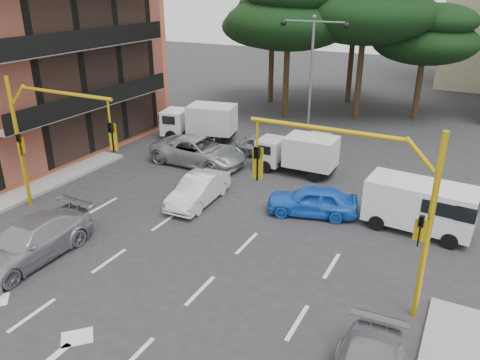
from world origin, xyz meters
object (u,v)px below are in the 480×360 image
object	(u,v)px
car_white_hatch	(198,190)
signal_mast_left	(44,130)
signal_mast_right	(369,191)
box_truck_a	(199,122)
box_truck_b	(297,154)
car_blue_compact	(312,200)
car_silver_cross_b	(266,147)
car_silver_wagon	(30,241)
van_white	(419,207)
car_silver_cross_a	(199,151)
street_lamp_center	(312,59)

from	to	relation	value
car_white_hatch	signal_mast_left	bearing A→B (deg)	-145.86
signal_mast_right	box_truck_a	bearing A→B (deg)	138.46
box_truck_a	box_truck_b	bearing A→B (deg)	-119.95
signal_mast_left	box_truck_b	size ratio (longest dim) A/B	1.38
car_blue_compact	signal_mast_right	bearing A→B (deg)	17.80
car_silver_cross_b	box_truck_a	distance (m)	5.39
car_silver_wagon	car_silver_cross_b	bearing A→B (deg)	77.41
box_truck_b	signal_mast_left	bearing A→B (deg)	140.29
van_white	box_truck_b	xyz separation A→B (m)	(-6.82, 3.68, 0.00)
signal_mast_left	car_silver_cross_a	size ratio (longest dim) A/B	1.08
car_silver_cross_a	box_truck_a	bearing A→B (deg)	32.82
box_truck_a	car_silver_wagon	bearing A→B (deg)	175.75
car_silver_wagon	car_silver_cross_b	distance (m)	14.57
street_lamp_center	car_silver_wagon	world-z (taller)	street_lamp_center
car_white_hatch	van_white	bearing A→B (deg)	9.17
signal_mast_right	car_white_hatch	distance (m)	9.86
van_white	box_truck_b	world-z (taller)	box_truck_b
signal_mast_left	car_silver_wagon	size ratio (longest dim) A/B	1.17
car_silver_cross_a	car_silver_cross_b	size ratio (longest dim) A/B	1.50
car_white_hatch	box_truck_b	bearing A→B (deg)	61.91
car_silver_cross_a	box_truck_b	distance (m)	5.59
box_truck_a	box_truck_b	world-z (taller)	box_truck_a
signal_mast_left	car_blue_compact	size ratio (longest dim) A/B	1.51
signal_mast_right	car_blue_compact	xyz separation A→B (m)	(-3.37, 5.15, -3.21)
car_silver_cross_a	van_white	distance (m)	12.47
signal_mast_right	box_truck_a	size ratio (longest dim) A/B	1.23
signal_mast_left	street_lamp_center	size ratio (longest dim) A/B	0.77
signal_mast_left	van_white	distance (m)	15.99
street_lamp_center	car_silver_cross_b	xyz separation A→B (m)	(-1.48, -3.00, -4.79)
car_white_hatch	car_blue_compact	bearing A→B (deg)	11.81
car_blue_compact	box_truck_a	size ratio (longest dim) A/B	0.82
signal_mast_right	box_truck_a	world-z (taller)	signal_mast_right
car_silver_wagon	box_truck_a	world-z (taller)	box_truck_a
car_white_hatch	signal_mast_right	bearing A→B (deg)	-26.92
street_lamp_center	car_silver_cross_a	xyz separation A→B (m)	(-4.42, -5.83, -4.65)
car_blue_compact	van_white	size ratio (longest dim) A/B	0.93
signal_mast_left	van_white	size ratio (longest dim) A/B	1.40
signal_mast_left	street_lamp_center	bearing A→B (deg)	64.09
car_silver_cross_a	car_silver_cross_b	world-z (taller)	car_silver_cross_a
street_lamp_center	box_truck_a	bearing A→B (deg)	-163.50
signal_mast_right	car_silver_wagon	size ratio (longest dim) A/B	1.17
street_lamp_center	car_silver_cross_a	size ratio (longest dim) A/B	1.39
street_lamp_center	box_truck_b	distance (m)	6.34
car_silver_cross_b	car_silver_wagon	bearing A→B (deg)	169.61
signal_mast_left	van_white	xyz separation A→B (m)	(14.62, 5.82, -2.81)
signal_mast_right	car_blue_compact	distance (m)	6.94
car_silver_cross_b	box_truck_a	bearing A→B (deg)	81.48
signal_mast_left	box_truck_b	distance (m)	12.62
car_white_hatch	car_silver_wagon	bearing A→B (deg)	-115.56
signal_mast_right	street_lamp_center	size ratio (longest dim) A/B	0.77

